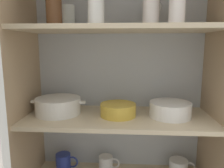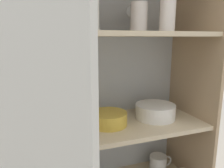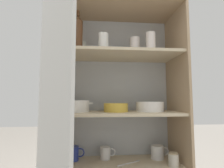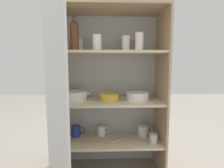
{
  "view_description": "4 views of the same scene",
  "coord_description": "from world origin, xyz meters",
  "px_view_note": "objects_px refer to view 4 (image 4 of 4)",
  "views": [
    {
      "loc": [
        0.04,
        -0.85,
        0.99
      ],
      "look_at": [
        -0.03,
        0.19,
        0.81
      ],
      "focal_mm": 35.0,
      "sensor_mm": 36.0,
      "label": 1
    },
    {
      "loc": [
        -0.31,
        -0.73,
        1.05
      ],
      "look_at": [
        0.03,
        0.22,
        0.84
      ],
      "focal_mm": 35.0,
      "sensor_mm": 36.0,
      "label": 2
    },
    {
      "loc": [
        -0.13,
        -1.09,
        0.73
      ],
      "look_at": [
        -0.03,
        0.2,
        0.85
      ],
      "focal_mm": 28.0,
      "sensor_mm": 36.0,
      "label": 3
    },
    {
      "loc": [
        -0.03,
        -1.32,
        0.98
      ],
      "look_at": [
        0.03,
        0.19,
        0.8
      ],
      "focal_mm": 28.0,
      "sensor_mm": 36.0,
      "label": 4
    }
  ],
  "objects_px": {
    "casserole_dish": "(74,96)",
    "plate_stack_white": "(137,96)",
    "mixing_bowl_large": "(109,97)",
    "coffee_mug_primary": "(76,131)",
    "storage_jar": "(153,139)",
    "wine_bottle": "(74,35)"
  },
  "relations": [
    {
      "from": "mixing_bowl_large",
      "to": "plate_stack_white",
      "type": "bearing_deg",
      "value": 1.25
    },
    {
      "from": "plate_stack_white",
      "to": "coffee_mug_primary",
      "type": "bearing_deg",
      "value": 172.46
    },
    {
      "from": "casserole_dish",
      "to": "coffee_mug_primary",
      "type": "distance_m",
      "value": 0.35
    },
    {
      "from": "casserole_dish",
      "to": "storage_jar",
      "type": "relative_size",
      "value": 3.08
    },
    {
      "from": "wine_bottle",
      "to": "casserole_dish",
      "type": "distance_m",
      "value": 0.52
    },
    {
      "from": "wine_bottle",
      "to": "casserole_dish",
      "type": "xyz_separation_m",
      "value": [
        -0.03,
        0.1,
        -0.51
      ]
    },
    {
      "from": "wine_bottle",
      "to": "plate_stack_white",
      "type": "xyz_separation_m",
      "value": [
        0.52,
        0.09,
        -0.51
      ]
    },
    {
      "from": "coffee_mug_primary",
      "to": "casserole_dish",
      "type": "bearing_deg",
      "value": -88.35
    },
    {
      "from": "wine_bottle",
      "to": "mixing_bowl_large",
      "type": "height_order",
      "value": "wine_bottle"
    },
    {
      "from": "wine_bottle",
      "to": "plate_stack_white",
      "type": "height_order",
      "value": "wine_bottle"
    },
    {
      "from": "wine_bottle",
      "to": "mixing_bowl_large",
      "type": "bearing_deg",
      "value": 17.33
    },
    {
      "from": "mixing_bowl_large",
      "to": "coffee_mug_primary",
      "type": "height_order",
      "value": "mixing_bowl_large"
    },
    {
      "from": "plate_stack_white",
      "to": "storage_jar",
      "type": "bearing_deg",
      "value": -37.74
    },
    {
      "from": "storage_jar",
      "to": "mixing_bowl_large",
      "type": "bearing_deg",
      "value": 166.38
    },
    {
      "from": "storage_jar",
      "to": "plate_stack_white",
      "type": "bearing_deg",
      "value": 142.26
    },
    {
      "from": "wine_bottle",
      "to": "mixing_bowl_large",
      "type": "relative_size",
      "value": 1.61
    },
    {
      "from": "coffee_mug_primary",
      "to": "wine_bottle",
      "type": "bearing_deg",
      "value": -77.95
    },
    {
      "from": "mixing_bowl_large",
      "to": "casserole_dish",
      "type": "distance_m",
      "value": 0.3
    },
    {
      "from": "mixing_bowl_large",
      "to": "coffee_mug_primary",
      "type": "xyz_separation_m",
      "value": [
        -0.31,
        0.08,
        -0.34
      ]
    },
    {
      "from": "coffee_mug_primary",
      "to": "storage_jar",
      "type": "relative_size",
      "value": 1.39
    },
    {
      "from": "plate_stack_white",
      "to": "storage_jar",
      "type": "distance_m",
      "value": 0.38
    },
    {
      "from": "casserole_dish",
      "to": "plate_stack_white",
      "type": "bearing_deg",
      "value": -1.27
    }
  ]
}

